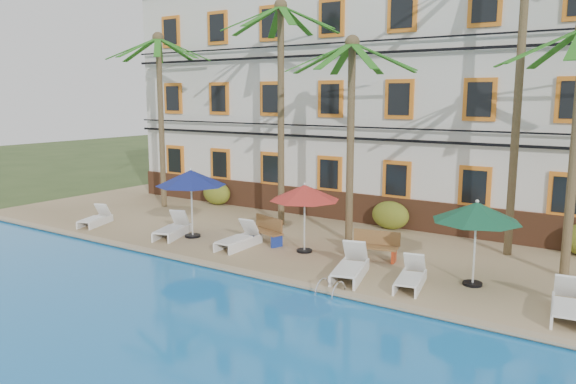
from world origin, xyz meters
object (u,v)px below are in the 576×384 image
Objects in this scene: palm_d at (521,49)px; umbrella_red at (305,193)px; palm_c at (351,109)px; lounger_c at (239,239)px; lounger_e at (411,277)px; umbrella_green at (477,212)px; palm_b at (281,84)px; palm_a at (160,96)px; lounger_d at (350,267)px; bench_right at (374,245)px; bench_left at (267,230)px; lounger_a at (96,219)px; pool_ladder at (330,293)px; lounger_b at (173,229)px; lounger_f at (567,305)px; umbrella_blue at (191,178)px.

umbrella_red is (-5.68, -3.46, -4.55)m from palm_d.
lounger_c is at bearing -133.68° from palm_c.
umbrella_green is at bearing 38.20° from lounger_e.
palm_b is 6.48m from lounger_c.
lounger_c is at bearing -26.11° from palm_a.
palm_d is at bearing 57.79° from lounger_d.
bench_right is at bearing 137.26° from lounger_e.
palm_d is at bearing 23.70° from bench_left.
lounger_e is (13.33, 0.06, 0.01)m from lounger_a.
umbrella_green reaches higher than pool_ladder.
lounger_e is at bearing -2.02° from lounger_b.
palm_a is at bearing 139.27° from lounger_b.
bench_right is at bearing 167.88° from umbrella_green.
umbrella_red is 1.07× the size of lounger_d.
lounger_c is 1.24× the size of bench_left.
bench_right is (11.95, -2.41, -4.66)m from palm_a.
palm_b is 3.74× the size of umbrella_red.
palm_a is 5.05× the size of bench_left.
umbrella_red is at bearing 19.52° from lounger_c.
palm_d is 8.59m from lounger_d.
umbrella_red reaches higher than lounger_a.
lounger_f is (7.54, -3.35, -4.39)m from palm_c.
umbrella_blue is 7.88m from pool_ladder.
bench_left reaches higher than lounger_c.
lounger_d is at bearing -177.18° from lounger_f.
palm_b is 4.26× the size of lounger_b.
bench_right is (-3.30, 0.71, -1.57)m from umbrella_green.
lounger_f is at bearing -62.95° from palm_d.
lounger_e is 6.13m from bench_left.
umbrella_blue is at bearing -177.80° from umbrella_green.
palm_b is 9.76m from umbrella_green.
lounger_d reaches higher than pool_ladder.
palm_a is at bearing 168.43° from umbrella_green.
umbrella_green is 3.21m from lounger_f.
lounger_e is 2.30m from pool_ladder.
palm_a is at bearing 145.74° from umbrella_blue.
lounger_d is at bearing -7.55° from umbrella_blue.
lounger_d reaches higher than lounger_e.
lounger_f is 2.63× the size of pool_ladder.
umbrella_blue is 4.53m from umbrella_red.
lounger_c is at bearing -164.39° from bench_right.
lounger_e is at bearing -4.79° from lounger_c.
pool_ladder is at bearing -36.25° from bench_left.
lounger_d is 1.40× the size of bench_right.
palm_a is at bearing 161.45° from bench_left.
umbrella_red is 5.50m from lounger_b.
palm_a reaches higher than pool_ladder.
palm_a is 9.59m from bench_left.
palm_c is 3.44m from umbrella_red.
lounger_b reaches higher than lounger_c.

